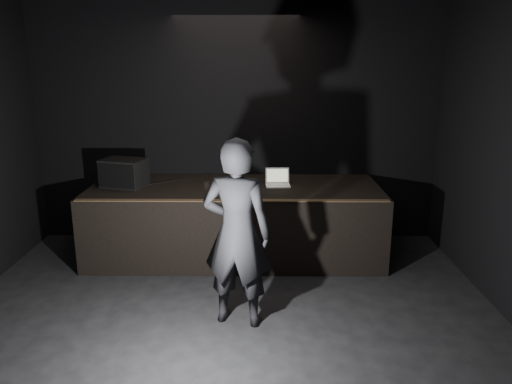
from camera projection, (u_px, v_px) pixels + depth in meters
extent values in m
plane|color=black|center=(222.00, 369.00, 4.50)|extent=(7.00, 7.00, 0.00)
cube|color=black|center=(237.00, 125.00, 7.43)|extent=(6.00, 0.10, 3.50)
cube|color=black|center=(235.00, 221.00, 7.01)|extent=(4.00, 1.50, 1.00)
cube|color=brown|center=(232.00, 200.00, 6.19)|extent=(3.92, 0.10, 0.01)
cube|color=black|center=(124.00, 173.00, 6.84)|extent=(0.66, 0.54, 0.38)
cube|color=black|center=(116.00, 176.00, 6.64)|extent=(0.52, 0.17, 0.32)
cylinder|color=black|center=(160.00, 183.00, 7.03)|extent=(0.65, 0.49, 0.02)
cube|color=white|center=(278.00, 186.00, 6.89)|extent=(0.34, 0.24, 0.02)
cube|color=silver|center=(278.00, 185.00, 6.88)|extent=(0.28, 0.15, 0.00)
cube|color=white|center=(277.00, 175.00, 7.00)|extent=(0.33, 0.08, 0.21)
cube|color=gold|center=(277.00, 175.00, 6.99)|extent=(0.29, 0.06, 0.17)
cylinder|color=silver|center=(230.00, 184.00, 6.66)|extent=(0.07, 0.07, 0.18)
cylinder|color=navy|center=(230.00, 183.00, 6.66)|extent=(0.08, 0.08, 0.08)
cylinder|color=#99250E|center=(230.00, 187.00, 6.67)|extent=(0.08, 0.08, 0.01)
cylinder|color=white|center=(207.00, 185.00, 6.75)|extent=(0.08, 0.08, 0.09)
cube|color=white|center=(258.00, 198.00, 6.24)|extent=(0.06, 0.16, 0.03)
imported|color=black|center=(237.00, 233.00, 5.08)|extent=(0.81, 0.63, 1.98)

